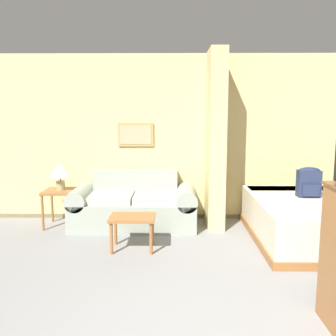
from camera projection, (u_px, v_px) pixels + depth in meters
wall_back at (195, 138)px, 5.97m from camera, size 6.75×0.16×2.60m
wall_partition_pillar at (215, 140)px, 5.54m from camera, size 0.24×0.73×2.60m
couch at (134, 206)px, 5.64m from camera, size 1.87×0.84×0.82m
coffee_table at (132, 221)px, 4.66m from camera, size 0.56×0.41×0.43m
side_table at (61, 195)px, 5.60m from camera, size 0.49×0.49×0.56m
table_lamp at (60, 171)px, 5.54m from camera, size 0.33×0.33×0.42m
bed at (321, 219)px, 5.01m from camera, size 1.82×2.00×0.56m
backpack at (309, 182)px, 5.10m from camera, size 0.30×0.20×0.41m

